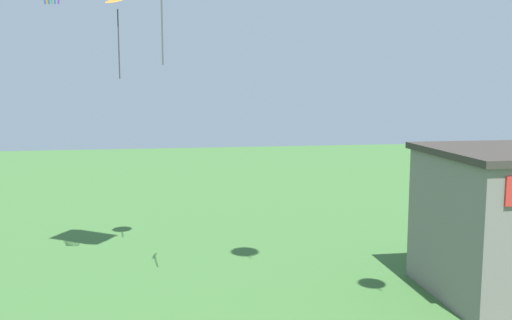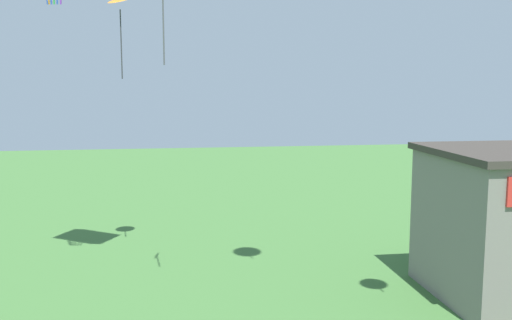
% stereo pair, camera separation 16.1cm
% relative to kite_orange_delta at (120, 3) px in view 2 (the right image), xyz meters
% --- Properties ---
extents(kite_orange_delta, '(1.42, 1.41, 3.43)m').
position_rel_kite_orange_delta_xyz_m(kite_orange_delta, '(0.00, 0.00, 0.00)').
color(kite_orange_delta, orange).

